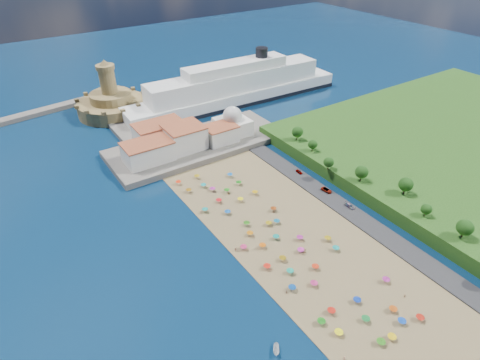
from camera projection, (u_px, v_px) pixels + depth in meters
ground at (268, 231)px, 150.57m from camera, size 700.00×700.00×0.00m
terrace at (198, 144)px, 205.11m from camera, size 90.00×36.00×3.00m
jetty at (132, 130)px, 219.39m from camera, size 18.00×70.00×2.40m
waterfront_buildings at (173, 139)px, 196.00m from camera, size 57.00×29.00×11.00m
domed_building at (233, 123)px, 208.89m from camera, size 16.00×16.00×15.00m
fortress at (112, 103)px, 237.22m from camera, size 40.00×40.00×32.40m
cruise_ship at (236, 88)px, 250.62m from camera, size 145.11×26.14×31.57m
beach_parasols at (284, 246)px, 140.89m from camera, size 32.64×115.88×2.20m
beachgoers at (270, 249)px, 140.95m from camera, size 33.13×82.23×1.86m
parked_cars at (328, 191)px, 170.14m from camera, size 2.91×35.18×1.39m
hillside_trees at (379, 180)px, 161.57m from camera, size 17.28×109.78×7.30m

